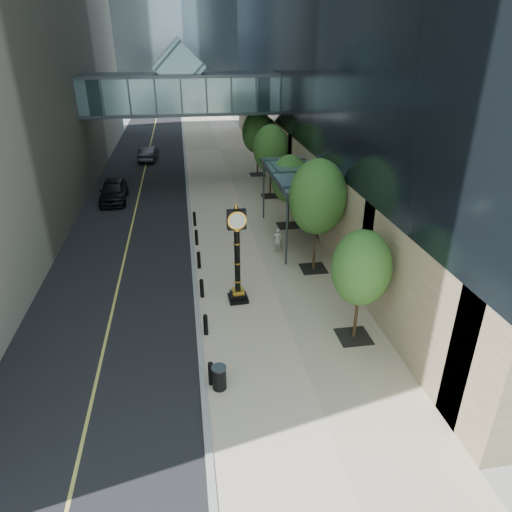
{
  "coord_description": "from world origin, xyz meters",
  "views": [
    {
      "loc": [
        -3.14,
        -12.38,
        11.8
      ],
      "look_at": [
        -0.13,
        6.51,
        2.55
      ],
      "focal_mm": 32.0,
      "sensor_mm": 36.0,
      "label": 1
    }
  ],
  "objects_px": {
    "trash_bin": "(219,378)",
    "pedestrian": "(278,240)",
    "street_clock": "(237,261)",
    "car_far": "(148,153)",
    "car_near": "(114,191)"
  },
  "relations": [
    {
      "from": "trash_bin",
      "to": "car_far",
      "type": "xyz_separation_m",
      "value": [
        -4.34,
        35.62,
        0.24
      ]
    },
    {
      "from": "street_clock",
      "to": "trash_bin",
      "type": "distance_m",
      "value": 6.47
    },
    {
      "from": "car_far",
      "to": "car_near",
      "type": "bearing_deg",
      "value": 86.71
    },
    {
      "from": "pedestrian",
      "to": "car_near",
      "type": "bearing_deg",
      "value": -33.35
    },
    {
      "from": "street_clock",
      "to": "pedestrian",
      "type": "relative_size",
      "value": 3.21
    },
    {
      "from": "pedestrian",
      "to": "car_far",
      "type": "height_order",
      "value": "pedestrian"
    },
    {
      "from": "trash_bin",
      "to": "car_far",
      "type": "height_order",
      "value": "car_far"
    },
    {
      "from": "street_clock",
      "to": "pedestrian",
      "type": "distance_m",
      "value": 6.17
    },
    {
      "from": "pedestrian",
      "to": "car_near",
      "type": "relative_size",
      "value": 0.31
    },
    {
      "from": "street_clock",
      "to": "car_far",
      "type": "height_order",
      "value": "street_clock"
    },
    {
      "from": "street_clock",
      "to": "pedestrian",
      "type": "bearing_deg",
      "value": 57.12
    },
    {
      "from": "car_near",
      "to": "trash_bin",
      "type": "bearing_deg",
      "value": -76.08
    },
    {
      "from": "car_near",
      "to": "car_far",
      "type": "distance_m",
      "value": 13.08
    },
    {
      "from": "trash_bin",
      "to": "pedestrian",
      "type": "relative_size",
      "value": 0.59
    },
    {
      "from": "pedestrian",
      "to": "car_far",
      "type": "relative_size",
      "value": 0.35
    }
  ]
}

